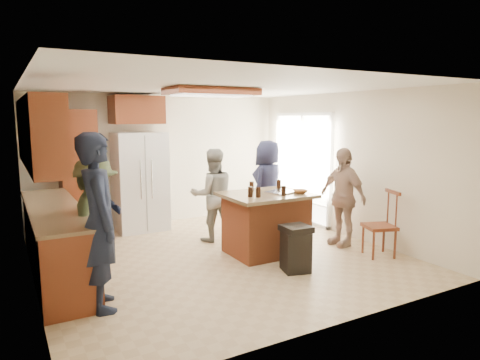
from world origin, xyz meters
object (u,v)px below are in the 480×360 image
refrigerator (140,182)px  person_side_right (342,197)px  person_counter (95,220)px  person_front_left (100,222)px  person_behind_right (268,185)px  person_behind_left (213,195)px  spindle_chair (381,226)px  kitchen_island (266,223)px  trash_bin (296,248)px

refrigerator → person_side_right: bearing=-44.9°
person_counter → refrigerator: (1.24, 2.27, 0.10)m
person_front_left → person_behind_right: 3.87m
person_behind_left → spindle_chair: bearing=145.4°
person_behind_right → person_counter: 3.47m
person_behind_right → refrigerator: (-2.04, 1.15, 0.07)m
person_behind_right → refrigerator: refrigerator is taller
person_behind_left → person_counter: person_counter is taller
person_front_left → spindle_chair: person_front_left is taller
person_side_right → spindle_chair: person_side_right is taller
kitchen_island → trash_bin: (-0.08, -0.86, -0.16)m
refrigerator → trash_bin: 3.44m
person_behind_left → kitchen_island: 1.14m
person_behind_left → person_front_left: bearing=51.5°
person_behind_right → trash_bin: bearing=40.4°
spindle_chair → refrigerator: bearing=129.2°
person_behind_right → refrigerator: 2.35m
trash_bin → kitchen_island: bearing=84.9°
person_side_right → spindle_chair: size_ratio=1.60×
person_behind_right → spindle_chair: 2.25m
person_behind_left → kitchen_island: size_ratio=1.22×
person_counter → spindle_chair: bearing=-85.4°
trash_bin → person_behind_left: bearing=99.9°
person_side_right → kitchen_island: bearing=-103.0°
person_behind_right → refrigerator: bearing=-56.0°
person_front_left → person_behind_left: 2.81m
person_counter → kitchen_island: (2.49, -0.05, -0.32)m
refrigerator → kitchen_island: (1.26, -2.32, -0.43)m
refrigerator → kitchen_island: bearing=-61.6°
spindle_chair → person_behind_right: bearing=106.5°
person_behind_right → person_side_right: (0.52, -1.40, -0.03)m
person_front_left → refrigerator: 3.33m
person_behind_left → refrigerator: size_ratio=0.87×
person_counter → trash_bin: 2.63m
kitchen_island → person_behind_right: bearing=56.0°
person_side_right → kitchen_island: size_ratio=1.24×
person_side_right → trash_bin: (-1.39, -0.63, -0.48)m
kitchen_island → spindle_chair: bearing=-34.1°
person_behind_right → kitchen_island: 1.45m
person_behind_right → person_counter: bearing=-7.8°
refrigerator → trash_bin: (1.18, -3.18, -0.58)m
kitchen_island → trash_bin: bearing=-95.1°
kitchen_island → person_side_right: bearing=-10.1°
person_behind_left → refrigerator: 1.56m
person_behind_right → person_side_right: person_behind_right is taller
person_behind_right → spindle_chair: person_behind_right is taller
person_behind_right → spindle_chair: bearing=80.0°
person_behind_left → trash_bin: size_ratio=2.47×
refrigerator → person_counter: bearing=-118.7°
person_side_right → trash_bin: size_ratio=2.52×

